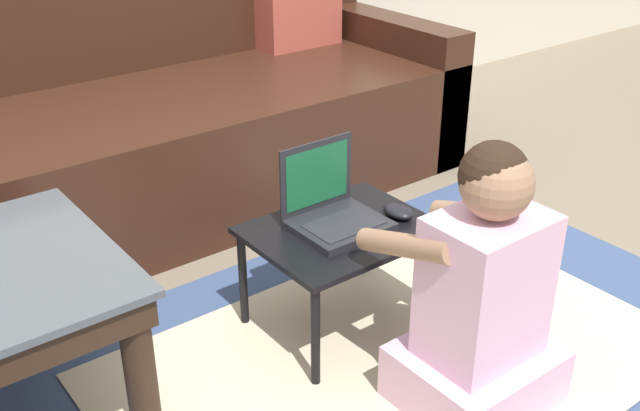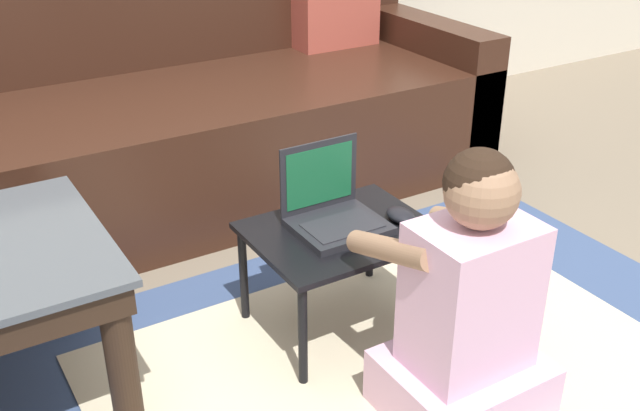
{
  "view_description": "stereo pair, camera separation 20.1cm",
  "coord_description": "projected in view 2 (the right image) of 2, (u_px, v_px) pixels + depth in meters",
  "views": [
    {
      "loc": [
        -1.06,
        -1.36,
        1.28
      ],
      "look_at": [
        0.04,
        0.06,
        0.37
      ],
      "focal_mm": 42.0,
      "sensor_mm": 36.0,
      "label": 1
    },
    {
      "loc": [
        -0.89,
        -1.48,
        1.28
      ],
      "look_at": [
        0.04,
        0.06,
        0.37
      ],
      "focal_mm": 42.0,
      "sensor_mm": 36.0,
      "label": 2
    }
  ],
  "objects": [
    {
      "name": "laptop_desk",
      "position": [
        341.0,
        241.0,
        2.03
      ],
      "size": [
        0.48,
        0.38,
        0.31
      ],
      "color": "black",
      "rests_on": "ground_plane"
    },
    {
      "name": "computer_mouse",
      "position": [
        401.0,
        215.0,
        2.05
      ],
      "size": [
        0.07,
        0.1,
        0.03
      ],
      "color": "black",
      "rests_on": "laptop_desk"
    },
    {
      "name": "person_seated",
      "position": [
        467.0,
        311.0,
        1.72
      ],
      "size": [
        0.36,
        0.44,
        0.69
      ],
      "color": "#E5B2CC",
      "rests_on": "ground_plane"
    },
    {
      "name": "ground_plane",
      "position": [
        320.0,
        334.0,
        2.12
      ],
      "size": [
        16.0,
        16.0,
        0.0
      ],
      "primitive_type": "plane",
      "color": "#7F705B"
    },
    {
      "name": "couch",
      "position": [
        187.0,
        113.0,
        2.86
      ],
      "size": [
        2.29,
        0.93,
        0.91
      ],
      "color": "#381E14",
      "rests_on": "ground_plane"
    },
    {
      "name": "laptop",
      "position": [
        334.0,
        214.0,
        2.02
      ],
      "size": [
        0.24,
        0.21,
        0.22
      ],
      "color": "#232328",
      "rests_on": "laptop_desk"
    },
    {
      "name": "area_rug",
      "position": [
        385.0,
        366.0,
        1.98
      ],
      "size": [
        2.05,
        1.36,
        0.01
      ],
      "color": "#3D517A",
      "rests_on": "ground_plane"
    }
  ]
}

